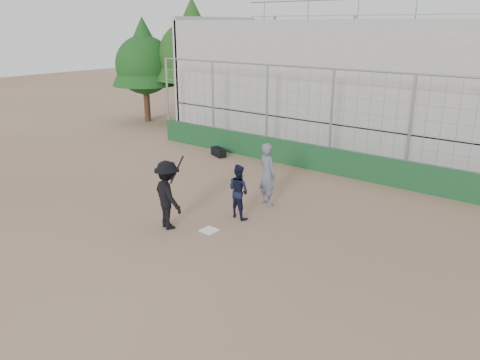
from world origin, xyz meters
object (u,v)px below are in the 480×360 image
Objects in this scene: batter_at_plate at (168,195)px; umpire at (267,177)px; equipment_bag at (219,152)px; catcher_crouched at (238,200)px.

batter_at_plate is 3.41m from umpire.
umpire is 6.20m from equipment_bag.
catcher_crouched is at bearing 106.79° from umpire.
equipment_bag is (-5.01, 4.88, -0.38)m from catcher_crouched.
umpire is (1.16, 3.21, -0.07)m from batter_at_plate.
equipment_bag is at bearing 120.32° from batter_at_plate.
catcher_crouched is 1.44m from umpire.
umpire is at bearing -34.46° from equipment_bag.
equipment_bag is at bearing -14.97° from umpire.
batter_at_plate is 7.79m from equipment_bag.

